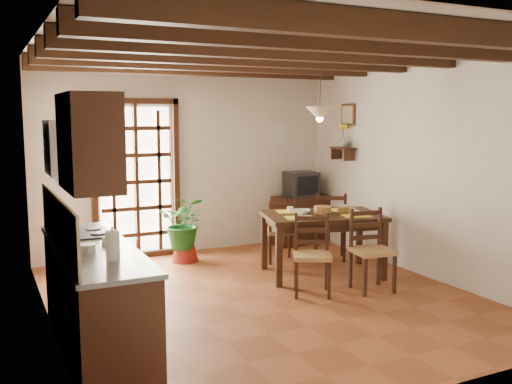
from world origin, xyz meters
TOP-DOWN VIEW (x-y plane):
  - ground_plane at (0.00, 0.00)m, footprint 5.00×5.00m
  - room_shell at (0.00, 0.00)m, footprint 4.52×5.02m
  - ceiling_beams at (0.00, 0.00)m, footprint 4.50×4.34m
  - french_door at (-0.80, 2.45)m, footprint 1.26×0.11m
  - kitchen_counter at (-1.96, -0.60)m, footprint 0.64×2.25m
  - upper_cabinet at (-2.08, -1.30)m, footprint 0.35×0.80m
  - range_hood at (-2.05, -0.05)m, footprint 0.38×0.60m
  - counter_items at (-1.95, -0.51)m, footprint 0.50×1.43m
  - dining_table at (1.10, 0.52)m, footprint 1.66×1.28m
  - chair_near_left at (0.56, -0.11)m, footprint 0.56×0.56m
  - chair_near_right at (1.27, -0.30)m, footprint 0.50×0.48m
  - chair_far_left at (0.94, 1.34)m, footprint 0.50×0.49m
  - chair_far_right at (1.64, 1.16)m, footprint 0.60×0.59m
  - table_setting at (1.10, 0.52)m, footprint 1.07×0.71m
  - table_bowl at (0.86, 0.64)m, footprint 0.29×0.29m
  - sideboard at (1.79, 2.23)m, footprint 0.94×0.50m
  - crt_tv at (1.79, 2.22)m, footprint 0.46×0.43m
  - fuse_box at (1.50, 2.48)m, footprint 0.25×0.03m
  - plant_pot at (-0.26, 1.94)m, footprint 0.38×0.38m
  - potted_plant at (-0.26, 1.94)m, footprint 2.20×2.08m
  - wall_shelf at (2.14, 1.60)m, footprint 0.20×0.42m
  - shelf_vase at (2.14, 1.60)m, footprint 0.15×0.15m
  - shelf_flowers at (2.14, 1.60)m, footprint 0.14×0.14m
  - framed_picture at (2.22, 1.60)m, footprint 0.03×0.32m
  - pendant_lamp at (1.10, 0.62)m, footprint 0.36×0.36m

SIDE VIEW (x-z plane):
  - ground_plane at x=0.00m, z-range 0.00..0.00m
  - plant_pot at x=-0.26m, z-range -0.01..0.23m
  - chair_far_left at x=0.94m, z-range -0.16..0.72m
  - chair_near_left at x=0.56m, z-range -0.17..0.75m
  - chair_near_right at x=1.27m, z-range -0.18..0.78m
  - chair_far_right at x=1.64m, z-range -0.18..0.79m
  - sideboard at x=1.79m, z-range 0.00..0.77m
  - kitchen_counter at x=-1.96m, z-range -0.22..1.16m
  - potted_plant at x=-0.26m, z-range -0.40..1.54m
  - dining_table at x=1.10m, z-range 0.30..1.09m
  - table_bowl at x=0.86m, z-range 0.80..0.85m
  - table_setting at x=1.10m, z-range 0.82..0.92m
  - crt_tv at x=1.79m, z-range 0.76..1.15m
  - counter_items at x=-1.95m, z-range 0.83..1.08m
  - french_door at x=-0.80m, z-range 0.02..2.34m
  - wall_shelf at x=2.14m, z-range 1.41..1.61m
  - shelf_vase at x=2.14m, z-range 1.57..1.73m
  - range_hood at x=-2.05m, z-range 1.46..2.00m
  - fuse_box at x=1.50m, z-range 1.59..1.91m
  - room_shell at x=0.00m, z-range 0.41..3.22m
  - upper_cabinet at x=-2.08m, z-range 1.50..2.20m
  - shelf_flowers at x=2.14m, z-range 1.68..2.04m
  - framed_picture at x=2.22m, z-range 1.89..2.21m
  - pendant_lamp at x=1.10m, z-range 1.66..2.50m
  - ceiling_beams at x=0.00m, z-range 2.59..2.79m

